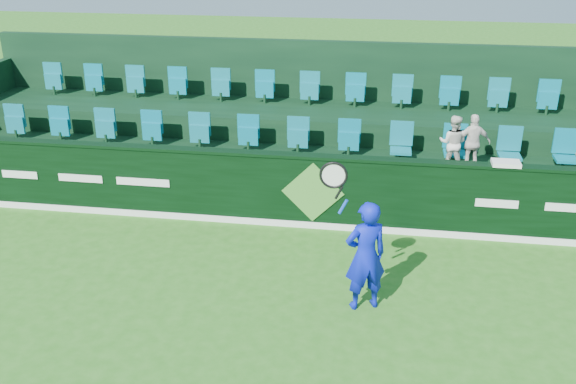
% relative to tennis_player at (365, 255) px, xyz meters
% --- Properties ---
extents(ground, '(60.00, 60.00, 0.00)m').
position_rel_tennis_player_xyz_m(ground, '(-1.00, -1.52, -0.83)').
color(ground, '#276A19').
rests_on(ground, ground).
extents(sponsor_hoarding, '(16.00, 0.25, 1.35)m').
position_rel_tennis_player_xyz_m(sponsor_hoarding, '(-1.00, 2.47, -0.16)').
color(sponsor_hoarding, black).
rests_on(sponsor_hoarding, ground).
extents(stand_tier_front, '(16.00, 2.00, 0.80)m').
position_rel_tennis_player_xyz_m(stand_tier_front, '(-1.00, 3.58, -0.43)').
color(stand_tier_front, black).
rests_on(stand_tier_front, ground).
extents(stand_tier_back, '(16.00, 1.80, 1.30)m').
position_rel_tennis_player_xyz_m(stand_tier_back, '(-1.00, 5.48, -0.18)').
color(stand_tier_back, black).
rests_on(stand_tier_back, ground).
extents(stand_rear, '(16.00, 4.10, 2.60)m').
position_rel_tennis_player_xyz_m(stand_rear, '(-1.00, 5.92, 0.38)').
color(stand_rear, black).
rests_on(stand_rear, ground).
extents(seat_row_front, '(13.50, 0.50, 0.60)m').
position_rel_tennis_player_xyz_m(seat_row_front, '(-1.00, 3.98, 0.27)').
color(seat_row_front, '#0E6E7C').
rests_on(seat_row_front, stand_tier_front).
extents(seat_row_back, '(13.50, 0.50, 0.60)m').
position_rel_tennis_player_xyz_m(seat_row_back, '(-1.00, 5.78, 0.77)').
color(seat_row_back, '#0E6E7C').
rests_on(seat_row_back, stand_tier_back).
extents(tennis_player, '(1.07, 0.59, 2.27)m').
position_rel_tennis_player_xyz_m(tennis_player, '(0.00, 0.00, 0.00)').
color(tennis_player, '#0B19C6').
rests_on(tennis_player, ground).
extents(spectator_left, '(0.58, 0.49, 1.04)m').
position_rel_tennis_player_xyz_m(spectator_left, '(1.41, 3.60, 0.49)').
color(spectator_left, silver).
rests_on(spectator_left, stand_tier_front).
extents(spectator_middle, '(0.67, 0.37, 1.07)m').
position_rel_tennis_player_xyz_m(spectator_middle, '(1.77, 3.60, 0.50)').
color(spectator_middle, silver).
rests_on(spectator_middle, stand_tier_front).
extents(towel, '(0.45, 0.30, 0.07)m').
position_rel_tennis_player_xyz_m(towel, '(2.18, 2.48, 0.55)').
color(towel, white).
rests_on(towel, sponsor_hoarding).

